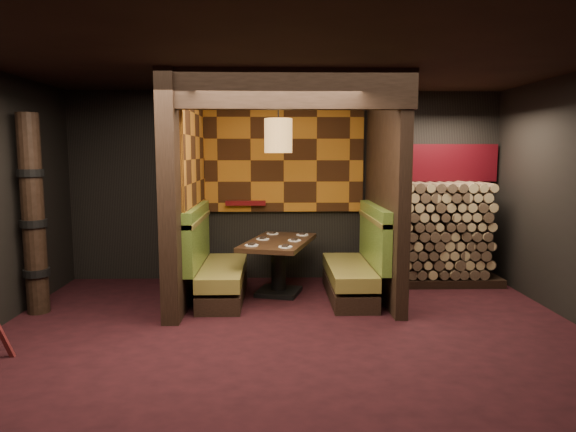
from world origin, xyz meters
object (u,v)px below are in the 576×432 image
Objects in this scene: booth_bench_right at (357,268)px; totem_column at (33,216)px; booth_bench_left at (215,269)px; pendant_lamp at (278,136)px; dining_table at (279,257)px; firewood_stack at (441,233)px.

totem_column is at bearing -172.14° from booth_bench_right.
booth_bench_right is 0.67× the size of totem_column.
pendant_lamp is at bearing 9.08° from booth_bench_left.
booth_bench_left is at bearing -167.65° from dining_table.
pendant_lamp is (0.85, 0.14, 1.76)m from booth_bench_left.
firewood_stack is (1.35, 0.70, 0.35)m from booth_bench_right.
pendant_lamp is at bearing 172.62° from booth_bench_right.
totem_column is (-2.94, -0.74, 0.67)m from dining_table.
booth_bench_right is at bearing -7.38° from pendant_lamp.
booth_bench_right is 1.01× the size of dining_table.
totem_column is (-2.94, -0.69, -0.97)m from pendant_lamp.
booth_bench_right is 1.56m from firewood_stack.
pendant_lamp reaches higher than dining_table.
firewood_stack reaches higher than booth_bench_right.
totem_column is at bearing -166.86° from pendant_lamp.
dining_table is (0.85, 0.19, 0.12)m from booth_bench_left.
totem_column is 1.39× the size of firewood_stack.
booth_bench_left is 0.67× the size of totem_column.
totem_column reaches higher than firewood_stack.
booth_bench_left is at bearing 14.75° from totem_column.
dining_table is (-1.05, 0.19, 0.12)m from booth_bench_right.
firewood_stack reaches higher than dining_table.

